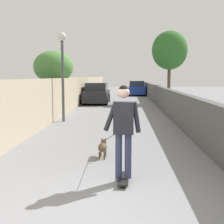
{
  "coord_description": "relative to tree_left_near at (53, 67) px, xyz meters",
  "views": [
    {
      "loc": [
        -4.19,
        -0.57,
        2.03
      ],
      "look_at": [
        4.36,
        -0.16,
        1.0
      ],
      "focal_mm": 47.75,
      "sensor_mm": 36.0,
      "label": 1
    }
  ],
  "objects": [
    {
      "name": "ground_plane",
      "position": [
        1.0,
        -3.65,
        -2.54
      ],
      "size": [
        80.0,
        80.0,
        0.0
      ],
      "primitive_type": "plane",
      "color": "gray"
    },
    {
      "name": "wall_left",
      "position": [
        -1.0,
        -0.85,
        -1.57
      ],
      "size": [
        48.0,
        0.3,
        1.93
      ],
      "primitive_type": "cube",
      "color": "tan",
      "rests_on": "ground"
    },
    {
      "name": "fence_right",
      "position": [
        -1.0,
        -6.46,
        -1.86
      ],
      "size": [
        48.0,
        0.3,
        1.36
      ],
      "primitive_type": "cube",
      "color": "#4C4C4C",
      "rests_on": "ground"
    },
    {
      "name": "tree_left_near",
      "position": [
        0.0,
        0.0,
        0.0
      ],
      "size": [
        2.28,
        2.28,
        3.5
      ],
      "color": "brown",
      "rests_on": "ground"
    },
    {
      "name": "tree_right_far",
      "position": [
        6.0,
        -7.49,
        1.43
      ],
      "size": [
        2.69,
        2.69,
        5.45
      ],
      "color": "brown",
      "rests_on": "ground"
    },
    {
      "name": "lamp_post",
      "position": [
        -4.04,
        -1.4,
        0.18
      ],
      "size": [
        0.36,
        0.36,
        3.93
      ],
      "color": "#4C4C51",
      "rests_on": "ground"
    },
    {
      "name": "skateboard",
      "position": [
        -11.64,
        -4.17,
        -2.47
      ],
      "size": [
        0.8,
        0.22,
        0.08
      ],
      "color": "black",
      "rests_on": "ground"
    },
    {
      "name": "person_skateboarder",
      "position": [
        -11.64,
        -4.17,
        -1.41
      ],
      "size": [
        0.23,
        0.71,
        1.78
      ],
      "color": "#333859",
      "rests_on": "skateboard"
    },
    {
      "name": "dog",
      "position": [
        -9.92,
        -3.64,
        -2.27
      ],
      "size": [
        2.06,
        0.66,
        1.06
      ],
      "color": "brown",
      "rests_on": "ground"
    },
    {
      "name": "car_near",
      "position": [
        5.15,
        -2.0,
        -1.82
      ],
      "size": [
        4.39,
        1.8,
        1.54
      ],
      "color": "black",
      "rests_on": "ground"
    },
    {
      "name": "car_far",
      "position": [
        14.78,
        -5.31,
        -1.83
      ],
      "size": [
        3.83,
        1.8,
        1.54
      ],
      "color": "navy",
      "rests_on": "ground"
    }
  ]
}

